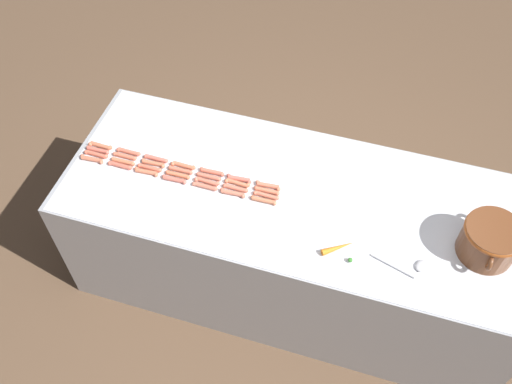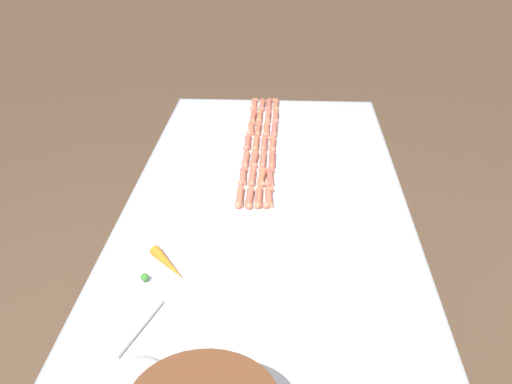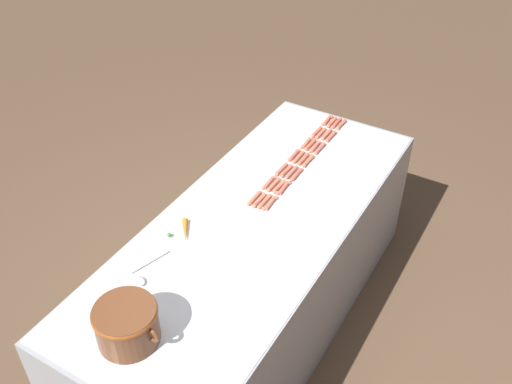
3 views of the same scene
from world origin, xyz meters
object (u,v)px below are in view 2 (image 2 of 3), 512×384
Objects in this scene: hot_dog_25 at (246,159)px; carrot at (167,265)px; hot_dog_3 at (273,144)px; hot_dog_19 at (252,177)px; hot_dog_0 at (276,105)px; hot_dog_15 at (260,116)px; hot_dog_14 at (262,105)px; hot_dog_21 at (254,104)px; hot_dog_6 at (269,197)px; hot_dog_8 at (268,116)px; hot_dog_10 at (264,143)px; hot_dog_18 at (254,159)px; hot_dog_23 at (251,128)px; hot_dog_2 at (274,130)px; hot_dog_16 at (258,129)px; hot_dog_7 at (269,104)px; hot_dog_5 at (270,177)px; hot_dog_1 at (276,117)px; hot_dog_24 at (248,142)px; serving_spoon at (144,351)px; hot_dog_9 at (266,129)px; hot_dog_13 at (259,197)px; hot_dog_11 at (263,159)px; hot_dog_4 at (272,160)px; hot_dog_27 at (240,197)px; hot_dog_20 at (250,198)px; hot_dog_22 at (253,116)px; hot_dog_12 at (262,177)px; hot_dog_17 at (256,143)px; hot_dog_26 at (243,176)px.

hot_dog_25 is 0.89× the size of carrot.
hot_dog_3 is 0.32m from hot_dog_19.
hot_dog_0 and hot_dog_15 have the same top height.
hot_dog_21 is (0.04, -0.01, 0.00)m from hot_dog_14.
hot_dog_3 is 0.47m from hot_dog_6.
hot_dog_8 is at bearing -98.05° from hot_dog_25.
hot_dog_18 is (0.03, 0.16, 0.00)m from hot_dog_10.
hot_dog_15 is 1.00× the size of hot_dog_23.
hot_dog_14 is at bearing -93.16° from hot_dog_25.
hot_dog_2 is 0.33m from hot_dog_25.
hot_dog_16 is (0.03, -0.16, 0.00)m from hot_dog_10.
hot_dog_6 is 1.00× the size of hot_dog_7.
hot_dog_19 is (0.06, 0.00, 0.00)m from hot_dog_5.
hot_dog_6 is at bearing -122.16° from carrot.
hot_dog_1 and hot_dog_24 have the same top height.
hot_dog_5 and hot_dog_8 have the same top height.
serving_spoon is (0.20, 0.93, -0.00)m from hot_dog_19.
hot_dog_7 is at bearing -89.07° from hot_dog_8.
hot_dog_1 is 1.25m from carrot.
hot_dog_9 is 1.00× the size of hot_dog_13.
hot_dog_15 reaches higher than serving_spoon.
hot_dog_3 and hot_dog_24 have the same top height.
hot_dog_7 is 0.64m from hot_dog_11.
hot_dog_4 is 0.49m from hot_dog_8.
hot_dog_27 is at bearing 59.18° from hot_dog_5.
serving_spoon is at bearing 78.17° from hot_dog_11.
hot_dog_7 is at bearing -101.87° from hot_dog_15.
hot_dog_13 is at bearing -169.03° from hot_dog_20.
hot_dog_22 is (0.07, -0.16, 0.00)m from hot_dog_9.
hot_dog_7 and hot_dog_24 have the same top height.
hot_dog_19 is (0.07, 0.63, 0.00)m from hot_dog_1.
hot_dog_4 is at bearing -96.57° from hot_dog_13.
hot_dog_2 and hot_dog_27 have the same top height.
hot_dog_13 is 1.00× the size of hot_dog_15.
hot_dog_10 and hot_dog_21 have the same top height.
hot_dog_12 and hot_dog_23 have the same top height.
hot_dog_9 is 1.00× the size of hot_dog_24.
hot_dog_5 is 0.32m from hot_dog_17.
hot_dog_24 is 0.17m from hot_dog_25.
hot_dog_19 and hot_dog_24 have the same top height.
carrot is at bearing 78.99° from hot_dog_8.
hot_dog_22 is 0.52× the size of serving_spoon.
hot_dog_6 is 1.00× the size of hot_dog_21.
hot_dog_3 and hot_dog_18 have the same top height.
hot_dog_18 and hot_dog_21 have the same top height.
hot_dog_26 is at bearing 55.85° from hot_dog_4.
hot_dog_4 and hot_dog_13 have the same top height.
hot_dog_20 is (0.06, 0.48, 0.00)m from hot_dog_3.
hot_dog_11 is 0.16m from hot_dog_19.
carrot reaches higher than hot_dog_21.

